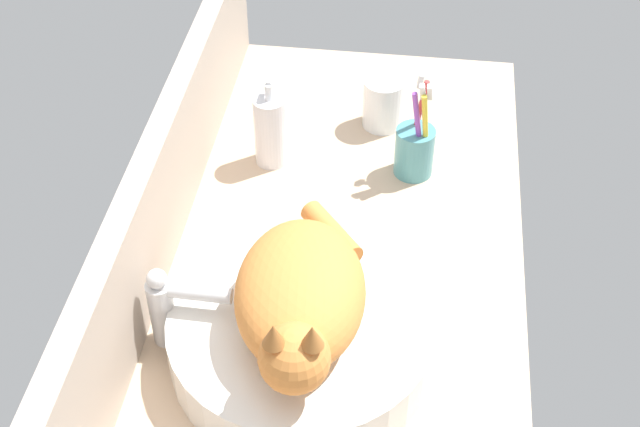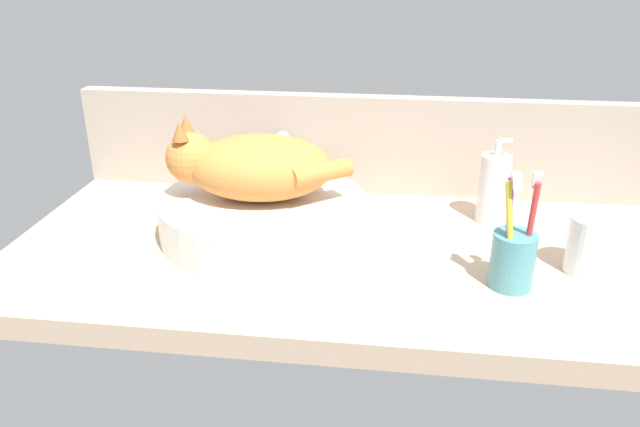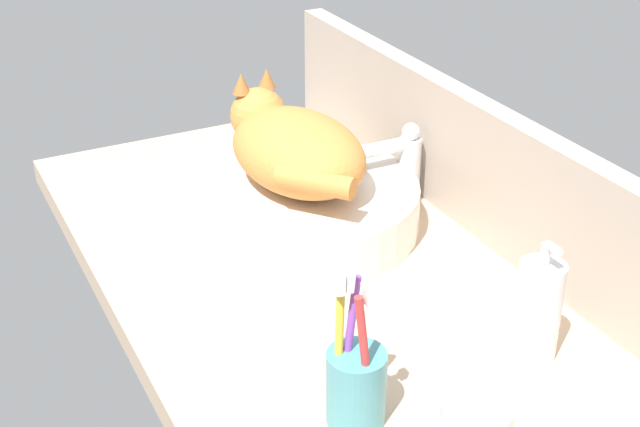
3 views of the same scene
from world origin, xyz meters
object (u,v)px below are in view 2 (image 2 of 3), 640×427
object	(u,v)px
toothbrush_cup	(513,257)
faucet	(282,163)
sink_basin	(262,215)
cat	(252,166)
water_glass	(590,249)
soap_dispenser	(493,188)

from	to	relation	value
toothbrush_cup	faucet	bearing A→B (deg)	142.71
sink_basin	toothbrush_cup	world-z (taller)	toothbrush_cup
cat	water_glass	world-z (taller)	cat
faucet	toothbrush_cup	distance (cm)	51.67
faucet	water_glass	distance (cm)	59.50
toothbrush_cup	water_glass	size ratio (longest dim) A/B	2.00
water_glass	cat	bearing A→B (deg)	173.11
sink_basin	soap_dispenser	world-z (taller)	soap_dispenser
soap_dispenser	toothbrush_cup	world-z (taller)	toothbrush_cup
toothbrush_cup	cat	bearing A→B (deg)	163.04
faucet	soap_dispenser	xyz separation A→B (cm)	(40.96, -6.78, -0.74)
faucet	water_glass	xyz separation A→B (cm)	(53.91, -24.97, -3.28)
faucet	soap_dispenser	distance (cm)	41.52
sink_basin	water_glass	world-z (taller)	water_glass
sink_basin	toothbrush_cup	xyz separation A→B (cm)	(41.33, -13.22, 1.42)
soap_dispenser	toothbrush_cup	size ratio (longest dim) A/B	0.86
cat	soap_dispenser	world-z (taller)	cat
cat	faucet	size ratio (longest dim) A/B	2.38
soap_dispenser	water_glass	xyz separation A→B (cm)	(12.95, -18.18, -2.54)
sink_basin	cat	world-z (taller)	cat
sink_basin	cat	size ratio (longest dim) A/B	1.11
sink_basin	toothbrush_cup	distance (cm)	43.42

